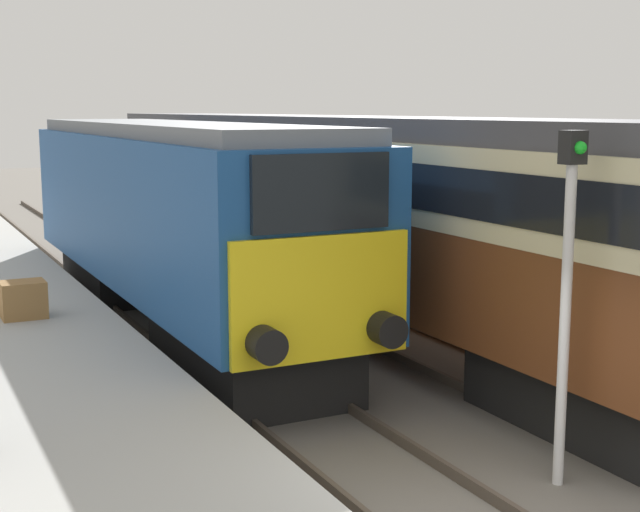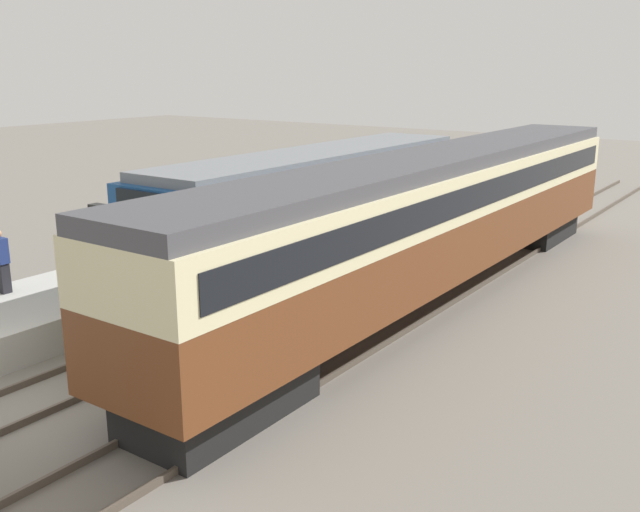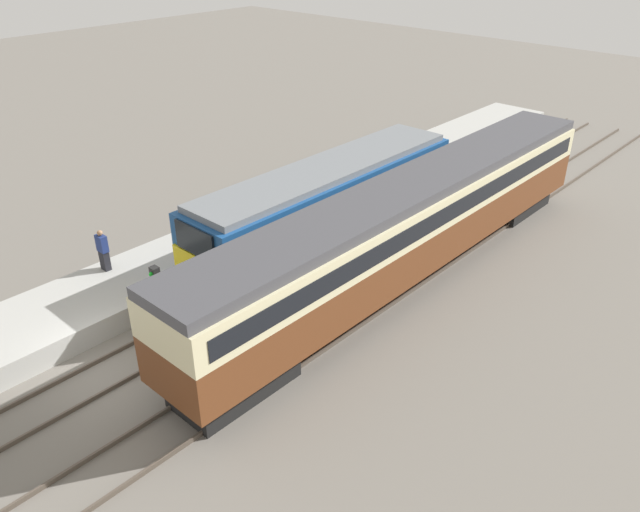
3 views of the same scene
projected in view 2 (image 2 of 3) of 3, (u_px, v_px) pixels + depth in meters
The scene contains 9 objects.
ground_plane at pixel (11, 411), 13.33m from camera, with size 120.00×120.00×0.00m, color slate.
platform_left at pixel (191, 267), 21.38m from camera, with size 3.50×50.00×0.82m.
rails_near_track at pixel (200, 329), 17.26m from camera, with size 1.51×60.00×0.14m.
rails_far_track at pixel (314, 362), 15.36m from camera, with size 1.50×60.00×0.14m.
locomotive at pixel (318, 211), 20.60m from camera, with size 2.70×13.10×3.93m.
passenger_carriage at pixel (436, 211), 19.23m from camera, with size 2.75×21.60×4.04m.
person_on_platform at pixel (1, 262), 17.43m from camera, with size 0.44×0.26×1.59m.
signal_post at pixel (104, 294), 12.57m from camera, with size 0.24×0.28×3.96m.
luggage_crate at pixel (210, 242), 21.40m from camera, with size 0.70×0.56×0.60m.
Camera 2 is at (11.73, -6.57, 6.24)m, focal length 40.00 mm.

